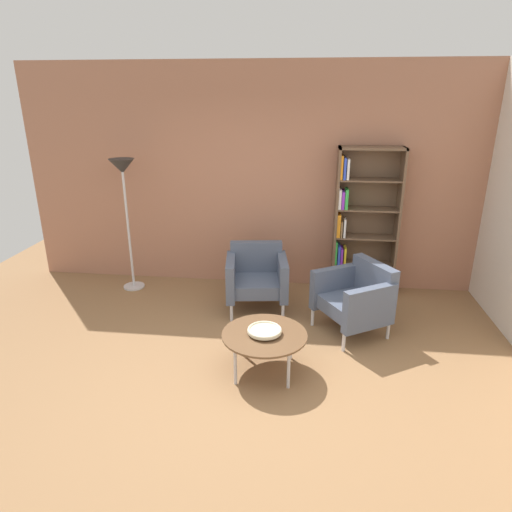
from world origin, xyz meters
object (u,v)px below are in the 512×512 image
at_px(bookshelf_tall, 360,224).
at_px(armchair_spare_guest, 356,297).
at_px(decorative_bowl, 265,330).
at_px(armchair_by_bookshelf, 257,276).
at_px(coffee_table_low, 265,336).
at_px(floor_lamp_torchiere, 124,182).

relative_size(bookshelf_tall, armchair_spare_guest, 2.02).
xyz_separation_m(decorative_bowl, armchair_by_bookshelf, (-0.23, 1.34, -0.02)).
relative_size(bookshelf_tall, armchair_by_bookshelf, 2.38).
bearing_deg(bookshelf_tall, armchair_by_bookshelf, -152.45).
bearing_deg(coffee_table_low, decorative_bowl, 45.00).
relative_size(decorative_bowl, armchair_by_bookshelf, 0.40).
height_order(bookshelf_tall, armchair_spare_guest, bookshelf_tall).
bearing_deg(floor_lamp_torchiere, coffee_table_low, -41.55).
bearing_deg(armchair_spare_guest, coffee_table_low, -77.94).
bearing_deg(decorative_bowl, armchair_by_bookshelf, 99.76).
distance_m(armchair_spare_guest, armchair_by_bookshelf, 1.24).
height_order(decorative_bowl, armchair_spare_guest, armchair_spare_guest).
relative_size(armchair_spare_guest, armchair_by_bookshelf, 1.18).
relative_size(coffee_table_low, armchair_spare_guest, 0.85).
xyz_separation_m(bookshelf_tall, coffee_table_low, (-1.03, -2.00, -0.56)).
xyz_separation_m(armchair_by_bookshelf, floor_lamp_torchiere, (-1.74, 0.41, 1.03)).
bearing_deg(decorative_bowl, bookshelf_tall, 62.75).
height_order(decorative_bowl, floor_lamp_torchiere, floor_lamp_torchiere).
bearing_deg(decorative_bowl, floor_lamp_torchiere, 138.45).
bearing_deg(armchair_spare_guest, floor_lamp_torchiere, -138.48).
xyz_separation_m(decorative_bowl, floor_lamp_torchiere, (-1.97, 1.75, 1.01)).
relative_size(armchair_by_bookshelf, floor_lamp_torchiere, 0.46).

